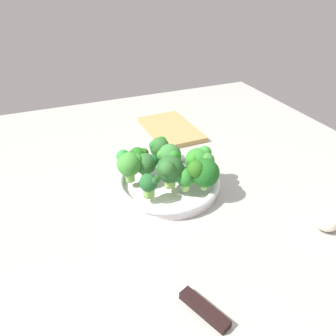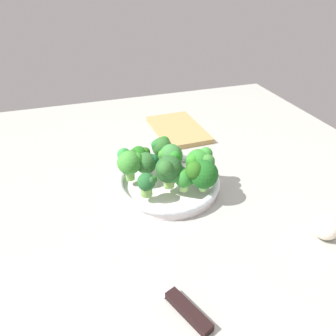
{
  "view_description": "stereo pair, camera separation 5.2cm",
  "coord_description": "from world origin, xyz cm",
  "px_view_note": "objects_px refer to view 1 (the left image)",
  "views": [
    {
      "loc": [
        -67.61,
        27.91,
        50.18
      ],
      "look_at": [
        -2.67,
        0.98,
        6.26
      ],
      "focal_mm": 36.08,
      "sensor_mm": 36.0,
      "label": 1
    },
    {
      "loc": [
        -69.43,
        23.0,
        50.18
      ],
      "look_at": [
        -2.67,
        0.98,
        6.26
      ],
      "focal_mm": 36.08,
      "sensor_mm": 36.0,
      "label": 2
    }
  ],
  "objects_px": {
    "garlic_bulb": "(327,219)",
    "broccoli_floret_2": "(185,177)",
    "broccoli_floret_1": "(129,162)",
    "knife": "(183,293)",
    "bowl": "(168,183)",
    "cutting_board": "(171,129)",
    "broccoli_floret_7": "(199,160)",
    "broccoli_floret_5": "(160,147)",
    "broccoli_floret_0": "(147,163)",
    "broccoli_floret_9": "(149,184)",
    "broccoli_floret_3": "(170,170)",
    "broccoli_floret_4": "(137,156)",
    "broccoli_floret_6": "(204,172)",
    "broccoli_floret_8": "(170,156)"
  },
  "relations": [
    {
      "from": "garlic_bulb",
      "to": "broccoli_floret_2",
      "type": "bearing_deg",
      "value": 48.27
    },
    {
      "from": "broccoli_floret_1",
      "to": "knife",
      "type": "relative_size",
      "value": 0.3
    },
    {
      "from": "bowl",
      "to": "broccoli_floret_1",
      "type": "height_order",
      "value": "broccoli_floret_1"
    },
    {
      "from": "broccoli_floret_1",
      "to": "cutting_board",
      "type": "distance_m",
      "value": 0.36
    },
    {
      "from": "bowl",
      "to": "broccoli_floret_1",
      "type": "distance_m",
      "value": 0.12
    },
    {
      "from": "broccoli_floret_7",
      "to": "broccoli_floret_5",
      "type": "bearing_deg",
      "value": 34.96
    },
    {
      "from": "broccoli_floret_0",
      "to": "broccoli_floret_7",
      "type": "distance_m",
      "value": 0.13
    },
    {
      "from": "broccoli_floret_2",
      "to": "broccoli_floret_0",
      "type": "bearing_deg",
      "value": 36.89
    },
    {
      "from": "broccoli_floret_7",
      "to": "broccoli_floret_9",
      "type": "relative_size",
      "value": 1.28
    },
    {
      "from": "broccoli_floret_3",
      "to": "garlic_bulb",
      "type": "bearing_deg",
      "value": -130.74
    },
    {
      "from": "broccoli_floret_9",
      "to": "knife",
      "type": "relative_size",
      "value": 0.22
    },
    {
      "from": "broccoli_floret_3",
      "to": "broccoli_floret_9",
      "type": "xyz_separation_m",
      "value": [
        -0.01,
        0.06,
        -0.02
      ]
    },
    {
      "from": "bowl",
      "to": "broccoli_floret_7",
      "type": "relative_size",
      "value": 3.56
    },
    {
      "from": "broccoli_floret_0",
      "to": "broccoli_floret_5",
      "type": "xyz_separation_m",
      "value": [
        0.05,
        -0.06,
        0.01
      ]
    },
    {
      "from": "broccoli_floret_3",
      "to": "cutting_board",
      "type": "xyz_separation_m",
      "value": [
        0.34,
        -0.15,
        -0.07
      ]
    },
    {
      "from": "broccoli_floret_4",
      "to": "garlic_bulb",
      "type": "height_order",
      "value": "broccoli_floret_4"
    },
    {
      "from": "broccoli_floret_3",
      "to": "broccoli_floret_9",
      "type": "height_order",
      "value": "broccoli_floret_3"
    },
    {
      "from": "broccoli_floret_0",
      "to": "knife",
      "type": "xyz_separation_m",
      "value": [
        -0.33,
        0.05,
        -0.07
      ]
    },
    {
      "from": "broccoli_floret_6",
      "to": "cutting_board",
      "type": "xyz_separation_m",
      "value": [
        0.38,
        -0.08,
        -0.07
      ]
    },
    {
      "from": "garlic_bulb",
      "to": "knife",
      "type": "bearing_deg",
      "value": 95.93
    },
    {
      "from": "knife",
      "to": "broccoli_floret_3",
      "type": "bearing_deg",
      "value": -17.86
    },
    {
      "from": "broccoli_floret_1",
      "to": "broccoli_floret_2",
      "type": "xyz_separation_m",
      "value": [
        -0.09,
        -0.11,
        -0.02
      ]
    },
    {
      "from": "broccoli_floret_2",
      "to": "knife",
      "type": "xyz_separation_m",
      "value": [
        -0.25,
        0.12,
        -0.06
      ]
    },
    {
      "from": "broccoli_floret_4",
      "to": "knife",
      "type": "xyz_separation_m",
      "value": [
        -0.37,
        0.04,
        -0.07
      ]
    },
    {
      "from": "broccoli_floret_2",
      "to": "knife",
      "type": "relative_size",
      "value": 0.22
    },
    {
      "from": "broccoli_floret_1",
      "to": "broccoli_floret_6",
      "type": "height_order",
      "value": "broccoli_floret_6"
    },
    {
      "from": "broccoli_floret_6",
      "to": "garlic_bulb",
      "type": "distance_m",
      "value": 0.28
    },
    {
      "from": "broccoli_floret_0",
      "to": "broccoli_floret_1",
      "type": "height_order",
      "value": "broccoli_floret_1"
    },
    {
      "from": "broccoli_floret_6",
      "to": "broccoli_floret_8",
      "type": "xyz_separation_m",
      "value": [
        0.11,
        0.04,
        -0.01
      ]
    },
    {
      "from": "bowl",
      "to": "broccoli_floret_6",
      "type": "distance_m",
      "value": 0.11
    },
    {
      "from": "broccoli_floret_0",
      "to": "broccoli_floret_2",
      "type": "bearing_deg",
      "value": -143.11
    },
    {
      "from": "broccoli_floret_2",
      "to": "cutting_board",
      "type": "relative_size",
      "value": 0.23
    },
    {
      "from": "broccoli_floret_2",
      "to": "broccoli_floret_6",
      "type": "bearing_deg",
      "value": -111.57
    },
    {
      "from": "broccoli_floret_5",
      "to": "broccoli_floret_8",
      "type": "distance_m",
      "value": 0.04
    },
    {
      "from": "broccoli_floret_2",
      "to": "broccoli_floret_6",
      "type": "height_order",
      "value": "broccoli_floret_6"
    },
    {
      "from": "broccoli_floret_5",
      "to": "knife",
      "type": "distance_m",
      "value": 0.41
    },
    {
      "from": "broccoli_floret_7",
      "to": "knife",
      "type": "bearing_deg",
      "value": 148.98
    },
    {
      "from": "broccoli_floret_8",
      "to": "cutting_board",
      "type": "bearing_deg",
      "value": -23.49
    },
    {
      "from": "broccoli_floret_7",
      "to": "broccoli_floret_8",
      "type": "distance_m",
      "value": 0.08
    },
    {
      "from": "broccoli_floret_1",
      "to": "broccoli_floret_6",
      "type": "bearing_deg",
      "value": -125.32
    },
    {
      "from": "broccoli_floret_5",
      "to": "cutting_board",
      "type": "relative_size",
      "value": 0.29
    },
    {
      "from": "bowl",
      "to": "broccoli_floret_3",
      "type": "xyz_separation_m",
      "value": [
        -0.04,
        0.01,
        0.06
      ]
    },
    {
      "from": "broccoli_floret_1",
      "to": "broccoli_floret_2",
      "type": "height_order",
      "value": "broccoli_floret_1"
    },
    {
      "from": "garlic_bulb",
      "to": "cutting_board",
      "type": "bearing_deg",
      "value": 11.73
    },
    {
      "from": "broccoli_floret_3",
      "to": "broccoli_floret_9",
      "type": "relative_size",
      "value": 1.44
    },
    {
      "from": "garlic_bulb",
      "to": "bowl",
      "type": "bearing_deg",
      "value": 43.71
    },
    {
      "from": "broccoli_floret_6",
      "to": "knife",
      "type": "xyz_separation_m",
      "value": [
        -0.23,
        0.16,
        -0.07
      ]
    },
    {
      "from": "broccoli_floret_7",
      "to": "knife",
      "type": "relative_size",
      "value": 0.29
    },
    {
      "from": "broccoli_floret_6",
      "to": "broccoli_floret_8",
      "type": "distance_m",
      "value": 0.12
    },
    {
      "from": "broccoli_floret_8",
      "to": "broccoli_floret_7",
      "type": "bearing_deg",
      "value": -133.1
    }
  ]
}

